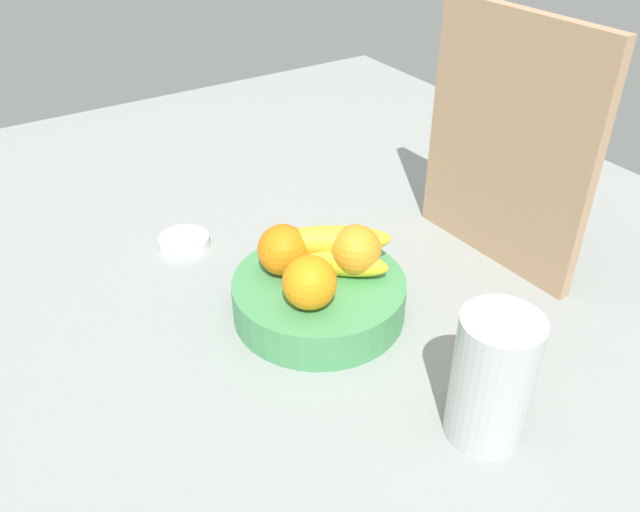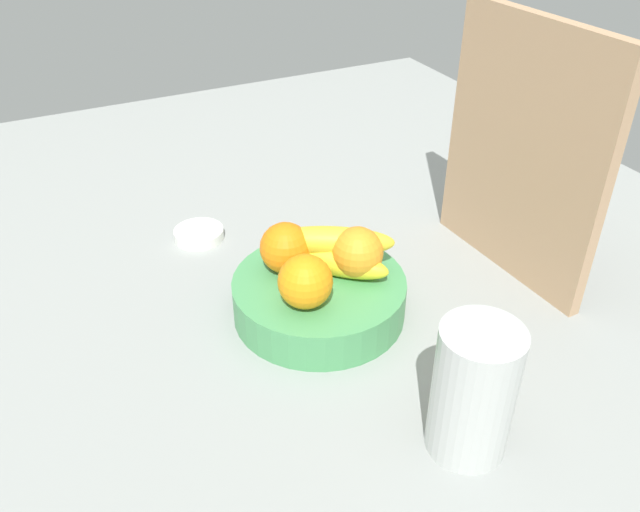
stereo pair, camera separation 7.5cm
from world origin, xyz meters
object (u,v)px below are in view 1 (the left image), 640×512
Objects in this scene: orange_center at (283,250)px; jar_lid at (184,241)px; orange_front_left at (310,282)px; thermos_tumbler at (492,378)px; fruit_bowl at (320,298)px; cutting_board at (507,145)px; banana_bunch at (324,250)px; orange_front_right at (356,250)px.

jar_lid is (-21.07, -5.94, -8.02)cm from orange_center.
orange_front_left is 24.38cm from thermos_tumbler.
orange_center is 23.31cm from jar_lid.
fruit_bowl is 3.36× the size of orange_center.
banana_bunch is at bearing -99.44° from cutting_board.
orange_center is 0.87× the size of jar_lid.
orange_center is at bearing -123.02° from orange_front_right.
thermos_tumbler is (30.99, 6.94, -1.10)cm from orange_center.
banana_bunch is (-1.96, 1.95, 5.80)cm from fruit_bowl.
cutting_board reaches higher than thermos_tumbler.
orange_front_left is 1.00× the size of orange_front_right.
banana_bunch is (-5.36, 5.63, -0.30)cm from orange_front_left.
orange_front_left is 1.00× the size of orange_center.
fruit_bowl is at bearing -96.77° from orange_front_right.
cutting_board reaches higher than orange_front_right.
fruit_bowl is at bearing 31.68° from orange_center.
orange_front_left is 0.41× the size of banana_bunch.
cutting_board reaches higher than orange_center.
orange_center is at bearing -167.37° from thermos_tumbler.
orange_front_left is 0.19× the size of cutting_board.
orange_front_left is (3.40, -3.68, 6.11)cm from fruit_bowl.
orange_center is 34.41cm from cutting_board.
thermos_tumbler is (28.42, 2.20, -0.80)cm from banana_bunch.
orange_front_right is at bearing 107.63° from orange_front_left.
jar_lid is (-27.07, -38.55, -17.21)cm from cutting_board.
thermos_tumbler reaches higher than banana_bunch.
cutting_board is 50.16cm from jar_lid.
orange_front_left is 34.79cm from cutting_board.
cutting_board is 37.28cm from thermos_tumbler.
thermos_tumbler reaches higher than orange_center.
banana_bunch is 2.15× the size of jar_lid.
orange_front_right is 0.44× the size of thermos_tumbler.
orange_front_right is 0.87× the size of jar_lid.
orange_center is 0.41× the size of banana_bunch.
fruit_bowl is 27.24cm from thermos_tumbler.
orange_center is at bearing 173.65° from orange_front_left.
orange_front_right is at bearing -94.42° from cutting_board.
fruit_bowl is at bearing -44.84° from banana_bunch.
fruit_bowl is at bearing 132.73° from orange_front_left.
fruit_bowl is 3.36× the size of orange_front_right.
banana_bunch is at bearing 133.59° from orange_front_left.
orange_center is (-5.14, -7.90, 0.00)cm from orange_front_right.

